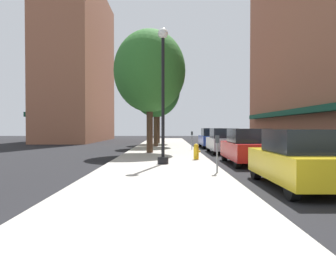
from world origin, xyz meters
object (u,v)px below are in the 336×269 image
Objects in this scene: fire_hydrant at (198,151)px; parking_meter_far at (219,149)px; lamppost at (164,93)px; car_blue at (213,138)px; tree_near at (157,89)px; car_yellow at (301,160)px; car_red at (249,147)px; car_silver at (225,141)px; tree_mid at (159,94)px; tree_far at (151,71)px; parking_meter_near at (193,138)px.

parking_meter_far reaches higher than fire_hydrant.
lamppost reaches higher than car_blue.
car_yellow is at bearing -75.99° from tree_near.
parking_meter_far is 4.21m from car_red.
car_yellow reaches higher than fire_hydrant.
parking_meter_far is 0.30× the size of car_red.
car_yellow is 1.00× the size of car_silver.
car_silver is (4.69, -11.13, -4.22)m from tree_mid.
parking_meter_far is 0.30× the size of car_blue.
car_red is at bearing -75.25° from tree_mid.
car_yellow is at bearing -90.35° from car_red.
tree_far is 13.45m from car_yellow.
tree_mid is at bearing 98.26° from fire_hydrant.
car_red is (1.95, 3.73, -0.14)m from parking_meter_far.
tree_far is at bearing 111.27° from car_yellow.
tree_mid is (-2.74, 21.55, 4.08)m from parking_meter_far.
parking_meter_far is (1.95, -2.84, -2.25)m from lamppost.
parking_meter_far is at bearing -117.96° from car_red.
tree_far is 6.67m from car_silver.
car_silver is at bearing 12.28° from tree_far.
tree_near is (-2.76, 16.53, 4.01)m from parking_meter_far.
car_blue is (1.95, 16.46, -0.14)m from parking_meter_far.
tree_mid is 1.64× the size of car_blue.
lamppost is 9.85m from parking_meter_near.
tree_mid reaches higher than fire_hydrant.
car_blue is at bearing -0.92° from tree_near.
car_blue is at bearing 83.24° from parking_meter_far.
parking_meter_far is at bearing -80.51° from tree_near.
fire_hydrant is 0.60× the size of parking_meter_near.
car_yellow reaches higher than parking_meter_near.
tree_near reaches higher than tree_mid.
tree_far reaches higher than tree_mid.
lamppost is at bearing 125.72° from car_yellow.
lamppost is 0.76× the size of tree_far.
car_yellow is 18.81m from car_blue.
tree_mid is at bearing 134.41° from car_blue.
car_yellow is (4.69, -23.91, -4.22)m from tree_mid.
car_yellow is at bearing -82.39° from parking_meter_near.
tree_near reaches higher than car_yellow.
tree_mid is at bearing 99.97° from car_yellow.
car_silver reaches higher than parking_meter_near.
car_red is at bearing 12.81° from lamppost.
tree_near is 0.93× the size of tree_far.
tree_near reaches higher than car_silver.
fire_hydrant is 2.55m from car_red.
tree_far is (-2.89, -2.86, 4.32)m from parking_meter_near.
fire_hydrant is at bearing -81.74° from tree_mid.
car_red is (1.95, -8.51, -0.14)m from parking_meter_near.
tree_near is at bearing 101.81° from fire_hydrant.
car_blue is (2.27, 11.60, 0.29)m from fire_hydrant.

